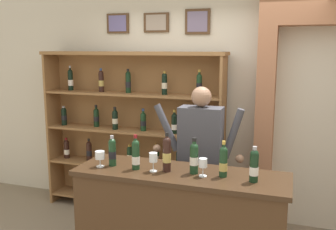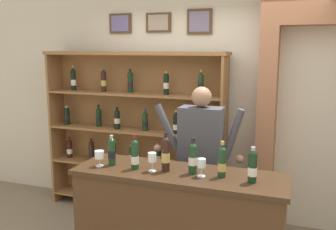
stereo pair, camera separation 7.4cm
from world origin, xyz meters
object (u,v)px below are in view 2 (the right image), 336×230
object	(u,v)px
tasting_bottle_chianti	(112,151)
tasting_bottle_vin_santo	(135,154)
wine_glass_right	(99,156)
tasting_bottle_riserva	(193,157)
wine_glass_left	(152,158)
tasting_counter	(179,229)
tasting_bottle_rosso	(253,166)
shopkeeper	(201,152)
wine_shelf	(135,128)
tasting_bottle_super_tuscan	(166,154)
wine_glass_center	(202,164)
tasting_bottle_grappa	(222,162)

from	to	relation	value
tasting_bottle_chianti	tasting_bottle_vin_santo	distance (m)	0.23
tasting_bottle_vin_santo	wine_glass_right	distance (m)	0.32
tasting_bottle_riserva	wine_glass_left	distance (m)	0.34
tasting_counter	tasting_bottle_rosso	bearing A→B (deg)	-3.77
tasting_bottle_rosso	shopkeeper	bearing A→B (deg)	132.27
tasting_bottle_chianti	wine_glass_left	size ratio (longest dim) A/B	1.68
tasting_bottle_vin_santo	tasting_bottle_riserva	world-z (taller)	tasting_bottle_riserva
wine_shelf	tasting_bottle_rosso	xyz separation A→B (m)	(1.61, -1.34, 0.10)
tasting_bottle_chianti	tasting_bottle_rosso	size ratio (longest dim) A/B	0.96
tasting_counter	tasting_bottle_super_tuscan	distance (m)	0.67
tasting_bottle_super_tuscan	tasting_bottle_rosso	size ratio (longest dim) A/B	1.18
tasting_bottle_riserva	shopkeeper	bearing A→B (deg)	98.69
tasting_counter	wine_glass_center	xyz separation A→B (m)	(0.20, -0.04, 0.62)
tasting_counter	shopkeeper	world-z (taller)	shopkeeper
tasting_bottle_vin_santo	wine_glass_right	world-z (taller)	tasting_bottle_vin_santo
wine_glass_right	shopkeeper	bearing A→B (deg)	43.40
wine_shelf	tasting_bottle_riserva	distance (m)	1.73
tasting_bottle_riserva	wine_glass_right	world-z (taller)	tasting_bottle_riserva
tasting_bottle_vin_santo	shopkeeper	bearing A→B (deg)	57.91
wine_glass_left	tasting_bottle_vin_santo	bearing A→B (deg)	176.49
wine_shelf	tasting_bottle_riserva	bearing A→B (deg)	-49.31
tasting_bottle_chianti	wine_glass_center	xyz separation A→B (m)	(0.81, -0.02, -0.03)
tasting_counter	tasting_bottle_riserva	distance (m)	0.66
shopkeeper	tasting_bottle_riserva	distance (m)	0.61
wine_shelf	tasting_bottle_vin_santo	bearing A→B (deg)	-65.14
wine_shelf	wine_glass_center	xyz separation A→B (m)	(1.21, -1.35, 0.07)
tasting_bottle_chianti	tasting_bottle_grappa	distance (m)	0.97
tasting_bottle_grappa	wine_glass_center	world-z (taller)	tasting_bottle_grappa
wine_glass_left	wine_glass_right	distance (m)	0.48
tasting_bottle_chianti	tasting_bottle_riserva	xyz separation A→B (m)	(0.73, 0.03, 0.01)
shopkeeper	wine_glass_left	bearing A→B (deg)	-110.28
tasting_bottle_vin_santo	tasting_bottle_rosso	bearing A→B (deg)	0.67
wine_glass_center	wine_glass_right	bearing A→B (deg)	-177.08
tasting_counter	tasting_bottle_grappa	xyz separation A→B (m)	(0.36, 0.00, 0.64)
shopkeeper	tasting_bottle_super_tuscan	world-z (taller)	shopkeeper
shopkeeper	tasting_bottle_vin_santo	bearing A→B (deg)	-122.09
wine_glass_right	tasting_bottle_vin_santo	bearing A→B (deg)	7.11
tasting_bottle_vin_santo	tasting_bottle_chianti	bearing A→B (deg)	174.13
shopkeeper	wine_glass_center	xyz separation A→B (m)	(0.18, -0.64, 0.09)
tasting_bottle_riserva	wine_glass_right	bearing A→B (deg)	-173.70
shopkeeper	tasting_bottle_rosso	bearing A→B (deg)	-47.73
tasting_bottle_super_tuscan	wine_glass_left	world-z (taller)	tasting_bottle_super_tuscan
wine_glass_center	tasting_bottle_chianti	bearing A→B (deg)	178.75
tasting_bottle_vin_santo	tasting_bottle_riserva	distance (m)	0.50
wine_glass_center	tasting_bottle_super_tuscan	bearing A→B (deg)	175.48
tasting_bottle_rosso	tasting_bottle_grappa	bearing A→B (deg)	170.53
wine_glass_center	wine_glass_right	distance (m)	0.90
tasting_counter	shopkeeper	distance (m)	0.80
tasting_bottle_chianti	wine_glass_right	xyz separation A→B (m)	(-0.09, -0.06, -0.03)
tasting_bottle_super_tuscan	tasting_bottle_riserva	size ratio (longest dim) A/B	1.10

